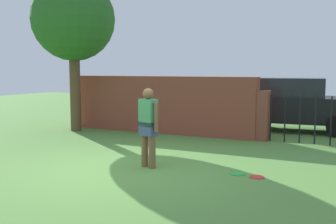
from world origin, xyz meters
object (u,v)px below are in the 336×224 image
object	(u,v)px
tree	(73,20)
frisbee_red	(257,177)
person	(148,124)
frisbee_green	(238,174)
car	(291,104)

from	to	relation	value
tree	frisbee_red	world-z (taller)	tree
tree	person	xyz separation A→B (m)	(4.42, -3.24, -2.64)
frisbee_red	person	bearing A→B (deg)	-175.09
person	frisbee_red	xyz separation A→B (m)	(2.18, 0.19, -0.89)
person	frisbee_green	world-z (taller)	person
car	tree	bearing A→B (deg)	20.97
tree	person	size ratio (longest dim) A/B	3.02
person	frisbee_green	distance (m)	2.02
tree	frisbee_green	distance (m)	7.76
person	frisbee_red	size ratio (longest dim) A/B	6.00
car	frisbee_red	xyz separation A→B (m)	(0.26, -6.07, -0.85)
tree	frisbee_red	xyz separation A→B (m)	(6.61, -3.06, -3.53)
frisbee_red	car	bearing A→B (deg)	92.48
person	car	size ratio (longest dim) A/B	0.38
tree	person	distance (m)	6.09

